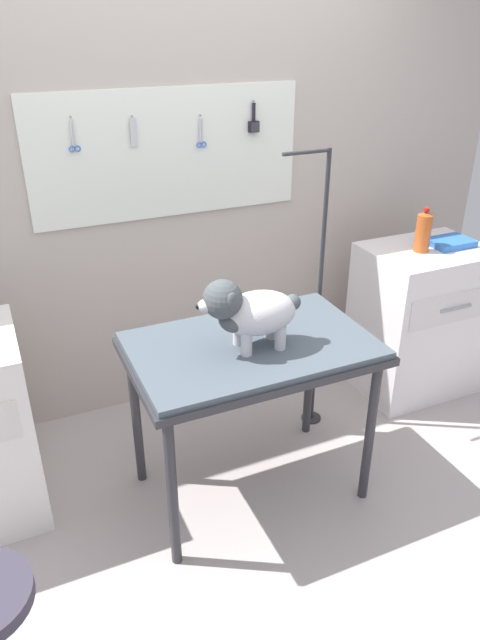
{
  "coord_description": "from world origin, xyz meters",
  "views": [
    {
      "loc": [
        -0.96,
        -1.66,
        2.06
      ],
      "look_at": [
        -0.09,
        0.3,
        0.94
      ],
      "focal_mm": 33.09,
      "sensor_mm": 36.0,
      "label": 1
    }
  ],
  "objects_px": {
    "dog": "(248,311)",
    "soda_bottle": "(423,232)",
    "grooming_arm": "(317,308)",
    "cabinet_right": "(418,319)",
    "grooming_table": "(251,358)"
  },
  "relations": [
    {
      "from": "grooming_arm",
      "to": "soda_bottle",
      "type": "distance_m",
      "value": 0.75
    },
    {
      "from": "grooming_table",
      "to": "soda_bottle",
      "type": "distance_m",
      "value": 1.32
    },
    {
      "from": "grooming_arm",
      "to": "cabinet_right",
      "type": "distance_m",
      "value": 0.8
    },
    {
      "from": "cabinet_right",
      "to": "soda_bottle",
      "type": "height_order",
      "value": "soda_bottle"
    },
    {
      "from": "grooming_arm",
      "to": "cabinet_right",
      "type": "xyz_separation_m",
      "value": [
        0.76,
        0.07,
        -0.26
      ]
    },
    {
      "from": "grooming_arm",
      "to": "grooming_table",
      "type": "bearing_deg",
      "value": -146.75
    },
    {
      "from": "grooming_arm",
      "to": "soda_bottle",
      "type": "xyz_separation_m",
      "value": [
        0.68,
        0.06,
        0.3
      ]
    },
    {
      "from": "dog",
      "to": "soda_bottle",
      "type": "distance_m",
      "value": 1.33
    },
    {
      "from": "grooming_arm",
      "to": "dog",
      "type": "bearing_deg",
      "value": -145.64
    },
    {
      "from": "cabinet_right",
      "to": "soda_bottle",
      "type": "relative_size",
      "value": 3.65
    },
    {
      "from": "dog",
      "to": "grooming_table",
      "type": "bearing_deg",
      "value": 48.44
    },
    {
      "from": "grooming_table",
      "to": "dog",
      "type": "xyz_separation_m",
      "value": [
        -0.03,
        -0.04,
        0.25
      ]
    },
    {
      "from": "grooming_table",
      "to": "dog",
      "type": "distance_m",
      "value": 0.26
    },
    {
      "from": "grooming_table",
      "to": "soda_bottle",
      "type": "height_order",
      "value": "soda_bottle"
    },
    {
      "from": "grooming_table",
      "to": "cabinet_right",
      "type": "distance_m",
      "value": 1.39
    }
  ]
}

